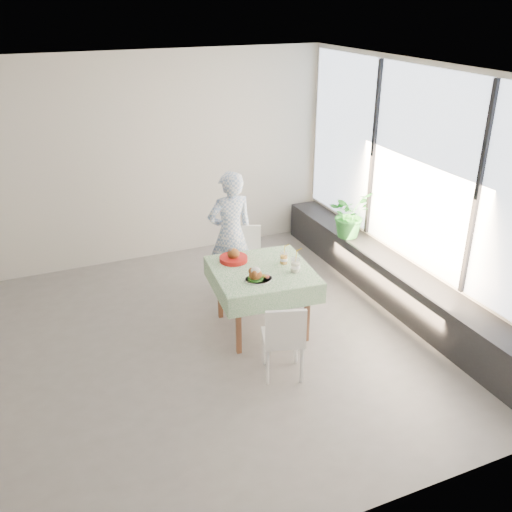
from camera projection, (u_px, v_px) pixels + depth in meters
name	position (u px, v px, depth m)	size (l,w,h in m)	color
floor	(171.00, 354.00, 5.97)	(6.00, 6.00, 0.00)	slate
ceiling	(151.00, 77.00, 4.79)	(6.00, 6.00, 0.00)	white
wall_back	(113.00, 164.00, 7.46)	(6.00, 0.02, 2.80)	beige
wall_front	(274.00, 381.00, 3.30)	(6.00, 0.02, 2.80)	beige
wall_right	(420.00, 190.00, 6.46)	(0.02, 5.00, 2.80)	beige
window_pane	(421.00, 169.00, 6.35)	(0.01, 4.80, 2.18)	#D1E0F9
window_ledge	(395.00, 283.00, 6.88)	(0.40, 4.80, 0.50)	black
cafe_table	(262.00, 292.00, 6.24)	(1.14, 1.14, 0.74)	brown
chair_far	(244.00, 276.00, 7.03)	(0.54, 0.54, 0.87)	white
chair_near	(283.00, 352.00, 5.56)	(0.48, 0.48, 0.81)	white
diner	(230.00, 234.00, 6.90)	(0.57, 0.38, 1.57)	#81A0CF
main_dish	(257.00, 276.00, 5.86)	(0.30, 0.30, 0.15)	white
juice_cup_orange	(284.00, 259.00, 6.22)	(0.09, 0.09, 0.26)	white
juice_cup_lemonade	(295.00, 266.00, 6.04)	(0.11, 0.11, 0.30)	white
second_dish	(233.00, 257.00, 6.29)	(0.31, 0.31, 0.15)	#B41612
potted_plant	(349.00, 214.00, 7.44)	(0.55, 0.48, 0.62)	#2A802B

